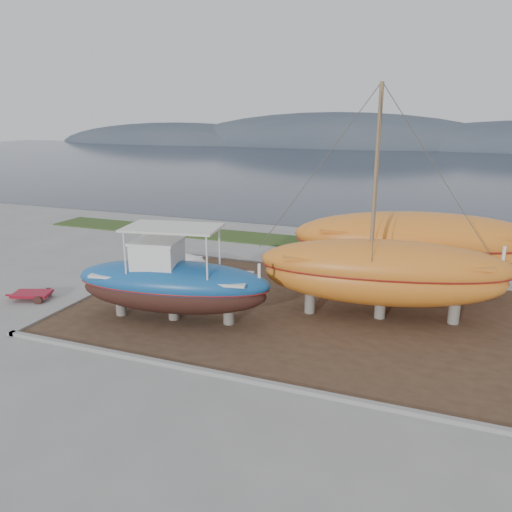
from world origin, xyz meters
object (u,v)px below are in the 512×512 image
at_px(red_trailer, 32,296).
at_px(orange_bare_hull, 415,254).
at_px(white_dinghy, 173,264).
at_px(blue_caique, 172,274).
at_px(orange_sailboat, 387,207).

bearing_deg(red_trailer, orange_bare_hull, 4.34).
distance_m(white_dinghy, orange_bare_hull, 11.93).
bearing_deg(blue_caique, orange_sailboat, 12.45).
height_order(orange_sailboat, orange_bare_hull, orange_sailboat).
xyz_separation_m(blue_caique, orange_bare_hull, (8.69, 6.93, -0.09)).
distance_m(blue_caique, white_dinghy, 6.10).
xyz_separation_m(orange_sailboat, red_trailer, (-14.86, -3.36, -4.44)).
relative_size(orange_sailboat, orange_bare_hull, 0.89).
distance_m(orange_sailboat, red_trailer, 15.87).
distance_m(orange_sailboat, orange_bare_hull, 4.79).
bearing_deg(white_dinghy, blue_caique, -57.59).
height_order(orange_sailboat, red_trailer, orange_sailboat).
relative_size(orange_bare_hull, red_trailer, 4.62).
bearing_deg(orange_sailboat, orange_bare_hull, 66.07).
relative_size(white_dinghy, red_trailer, 1.59).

